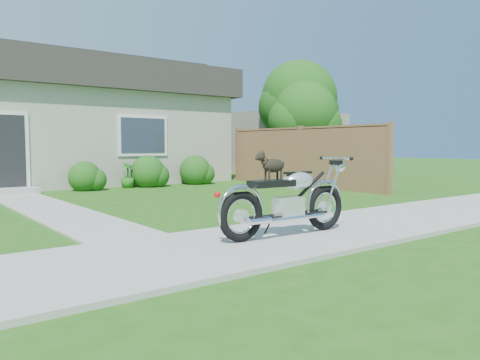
% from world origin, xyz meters
% --- Properties ---
extents(ground, '(80.00, 80.00, 0.00)m').
position_xyz_m(ground, '(0.00, 0.00, 0.00)').
color(ground, '#235114').
rests_on(ground, ground).
extents(sidewalk, '(24.00, 2.20, 0.04)m').
position_xyz_m(sidewalk, '(0.00, 0.00, 0.02)').
color(sidewalk, '#9E9B93').
rests_on(sidewalk, ground).
extents(walkway, '(1.20, 8.00, 0.03)m').
position_xyz_m(walkway, '(-1.50, 5.00, 0.01)').
color(walkway, '#9E9B93').
rests_on(walkway, ground).
extents(house, '(12.60, 7.03, 4.50)m').
position_xyz_m(house, '(-0.00, 11.99, 2.16)').
color(house, '#B4B0A3').
rests_on(house, ground).
extents(fence, '(0.12, 6.62, 1.90)m').
position_xyz_m(fence, '(6.30, 5.75, 0.94)').
color(fence, brown).
rests_on(fence, ground).
extents(tree_near, '(2.49, 2.41, 3.69)m').
position_xyz_m(tree_near, '(8.70, 7.75, 2.36)').
color(tree_near, '#3D2B1C').
rests_on(tree_near, ground).
extents(tree_far, '(3.14, 3.14, 4.81)m').
position_xyz_m(tree_far, '(9.87, 9.26, 3.09)').
color(tree_far, '#3D2B1C').
rests_on(tree_far, ground).
extents(shrub_row, '(10.35, 1.06, 1.06)m').
position_xyz_m(shrub_row, '(-0.38, 8.50, 0.43)').
color(shrub_row, '#1F5215').
rests_on(shrub_row, ground).
extents(potted_plant_right, '(0.60, 0.60, 0.79)m').
position_xyz_m(potted_plant_right, '(1.77, 8.55, 0.39)').
color(potted_plant_right, '#286C1D').
rests_on(potted_plant_right, ground).
extents(motorcycle_with_dog, '(2.22, 0.60, 1.15)m').
position_xyz_m(motorcycle_with_dog, '(0.32, -0.04, 0.55)').
color(motorcycle_with_dog, black).
rests_on(motorcycle_with_dog, sidewalk).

